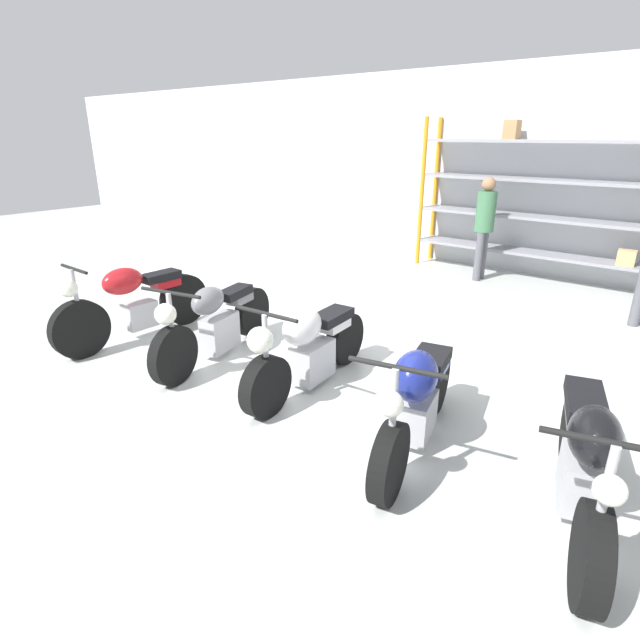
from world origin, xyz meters
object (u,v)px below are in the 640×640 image
Objects in this scene: shelving_rack at (557,199)px; motorcycle_red at (134,303)px; motorcycle_grey at (215,322)px; motorcycle_black at (585,460)px; motorcycle_blue at (417,399)px; person_near_rack at (485,220)px; motorcycle_white at (308,348)px.

motorcycle_red is (-3.19, -6.00, -0.94)m from shelving_rack.
motorcycle_grey is 1.07× the size of motorcycle_black.
motorcycle_grey is (-1.98, -5.73, -0.98)m from shelving_rack.
motorcycle_red is 1.24m from motorcycle_grey.
motorcycle_black is at bearing 74.14° from motorcycle_grey.
motorcycle_red is 1.09× the size of motorcycle_black.
motorcycle_black is at bearing 91.64° from motorcycle_red.
motorcycle_blue is at bearing 92.11° from motorcycle_red.
shelving_rack is 1.20m from person_near_rack.
motorcycle_white is at bearing 99.09° from motorcycle_red.
motorcycle_white is 1.01× the size of motorcycle_blue.
person_near_rack is (-0.94, -0.64, -0.37)m from shelving_rack.
motorcycle_blue is (0.66, -5.89, -0.96)m from shelving_rack.
motorcycle_white is 5.02m from person_near_rack.
motorcycle_black is (5.08, 0.10, -0.04)m from motorcycle_red.
motorcycle_red is 5.08m from motorcycle_black.
shelving_rack reaches higher than motorcycle_white.
person_near_rack is (2.25, 5.36, 0.56)m from motorcycle_red.
person_near_rack is at bearing -168.26° from motorcycle_black.
motorcycle_red reaches higher than motorcycle_blue.
motorcycle_grey is 3.87m from motorcycle_black.
motorcycle_blue is at bearing 73.15° from motorcycle_grey.
shelving_rack is 2.61× the size of person_near_rack.
motorcycle_white is at bearing -112.60° from motorcycle_black.
motorcycle_blue reaches higher than motorcycle_black.
motorcycle_grey is 1.07× the size of motorcycle_blue.
shelving_rack is 2.37× the size of motorcycle_blue.
motorcycle_black is (3.86, -0.16, 0.01)m from motorcycle_grey.
motorcycle_red reaches higher than motorcycle_grey.
motorcycle_white reaches higher than motorcycle_grey.
person_near_rack is (-1.60, 5.25, 0.59)m from motorcycle_blue.
person_near_rack reaches higher than motorcycle_white.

